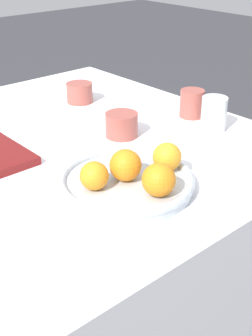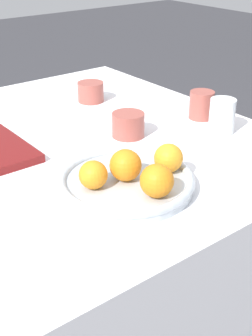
{
  "view_description": "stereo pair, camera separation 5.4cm",
  "coord_description": "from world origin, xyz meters",
  "px_view_note": "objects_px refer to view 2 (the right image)",
  "views": [
    {
      "loc": [
        -0.52,
        -0.95,
        1.26
      ],
      "look_at": [
        0.06,
        -0.29,
        0.81
      ],
      "focal_mm": 50.0,
      "sensor_mm": 36.0,
      "label": 1
    },
    {
      "loc": [
        -0.48,
        -0.98,
        1.26
      ],
      "look_at": [
        0.06,
        -0.29,
        0.81
      ],
      "focal_mm": 50.0,
      "sensor_mm": 36.0,
      "label": 2
    }
  ],
  "objects_px": {
    "orange_2": "(168,158)",
    "cup_2": "(128,125)",
    "fruit_platter": "(126,182)",
    "water_glass": "(222,116)",
    "cup_0": "(91,92)",
    "orange_1": "(157,181)",
    "napkin": "(44,95)",
    "cup_1": "(201,105)",
    "orange_3": "(126,165)",
    "orange_0": "(93,175)"
  },
  "relations": [
    {
      "from": "orange_3",
      "to": "napkin",
      "type": "xyz_separation_m",
      "value": [
        0.16,
        0.66,
        -0.05
      ]
    },
    {
      "from": "cup_1",
      "to": "cup_2",
      "type": "xyz_separation_m",
      "value": [
        -0.25,
        0.03,
        -0.01
      ]
    },
    {
      "from": "cup_0",
      "to": "orange_2",
      "type": "bearing_deg",
      "value": -106.54
    },
    {
      "from": "orange_3",
      "to": "cup_2",
      "type": "distance_m",
      "value": 0.29
    },
    {
      "from": "cup_0",
      "to": "water_glass",
      "type": "bearing_deg",
      "value": -72.48
    },
    {
      "from": "orange_1",
      "to": "cup_1",
      "type": "bearing_deg",
      "value": 33.95
    },
    {
      "from": "water_glass",
      "to": "napkin",
      "type": "relative_size",
      "value": 0.74
    },
    {
      "from": "fruit_platter",
      "to": "water_glass",
      "type": "distance_m",
      "value": 0.41
    },
    {
      "from": "orange_3",
      "to": "cup_0",
      "type": "xyz_separation_m",
      "value": [
        0.26,
        0.52,
        -0.03
      ]
    },
    {
      "from": "orange_1",
      "to": "cup_1",
      "type": "height_order",
      "value": "orange_1"
    },
    {
      "from": "orange_2",
      "to": "napkin",
      "type": "distance_m",
      "value": 0.69
    },
    {
      "from": "orange_0",
      "to": "orange_3",
      "type": "height_order",
      "value": "orange_3"
    },
    {
      "from": "orange_2",
      "to": "napkin",
      "type": "relative_size",
      "value": 0.5
    },
    {
      "from": "water_glass",
      "to": "cup_0",
      "type": "relative_size",
      "value": 1.14
    },
    {
      "from": "orange_0",
      "to": "orange_3",
      "type": "xyz_separation_m",
      "value": [
        0.07,
        -0.01,
        0.0
      ]
    },
    {
      "from": "cup_2",
      "to": "orange_0",
      "type": "bearing_deg",
      "value": -140.74
    },
    {
      "from": "orange_3",
      "to": "napkin",
      "type": "distance_m",
      "value": 0.68
    },
    {
      "from": "napkin",
      "to": "fruit_platter",
      "type": "bearing_deg",
      "value": -103.91
    },
    {
      "from": "fruit_platter",
      "to": "orange_2",
      "type": "bearing_deg",
      "value": -14.92
    },
    {
      "from": "cup_0",
      "to": "napkin",
      "type": "relative_size",
      "value": 0.65
    },
    {
      "from": "orange_1",
      "to": "cup_2",
      "type": "relative_size",
      "value": 0.79
    },
    {
      "from": "cup_0",
      "to": "cup_1",
      "type": "distance_m",
      "value": 0.37
    },
    {
      "from": "water_glass",
      "to": "napkin",
      "type": "height_order",
      "value": "water_glass"
    },
    {
      "from": "fruit_platter",
      "to": "cup_2",
      "type": "distance_m",
      "value": 0.29
    },
    {
      "from": "water_glass",
      "to": "cup_1",
      "type": "relative_size",
      "value": 1.18
    },
    {
      "from": "orange_1",
      "to": "fruit_platter",
      "type": "bearing_deg",
      "value": 94.36
    },
    {
      "from": "cup_1",
      "to": "orange_3",
      "type": "bearing_deg",
      "value": -155.81
    },
    {
      "from": "cup_1",
      "to": "cup_2",
      "type": "height_order",
      "value": "cup_1"
    },
    {
      "from": "cup_1",
      "to": "napkin",
      "type": "height_order",
      "value": "cup_1"
    },
    {
      "from": "water_glass",
      "to": "napkin",
      "type": "bearing_deg",
      "value": 112.08
    },
    {
      "from": "fruit_platter",
      "to": "orange_2",
      "type": "height_order",
      "value": "orange_2"
    },
    {
      "from": "cup_0",
      "to": "cup_2",
      "type": "relative_size",
      "value": 0.95
    },
    {
      "from": "orange_3",
      "to": "cup_2",
      "type": "relative_size",
      "value": 0.79
    },
    {
      "from": "orange_2",
      "to": "cup_2",
      "type": "bearing_deg",
      "value": 71.59
    },
    {
      "from": "orange_0",
      "to": "cup_0",
      "type": "bearing_deg",
      "value": 56.52
    },
    {
      "from": "water_glass",
      "to": "cup_1",
      "type": "distance_m",
      "value": 0.12
    },
    {
      "from": "orange_0",
      "to": "orange_1",
      "type": "relative_size",
      "value": 0.87
    },
    {
      "from": "fruit_platter",
      "to": "water_glass",
      "type": "bearing_deg",
      "value": 12.11
    },
    {
      "from": "water_glass",
      "to": "cup_2",
      "type": "xyz_separation_m",
      "value": [
        -0.22,
        0.14,
        -0.02
      ]
    },
    {
      "from": "orange_3",
      "to": "cup_0",
      "type": "relative_size",
      "value": 0.83
    },
    {
      "from": "cup_1",
      "to": "water_glass",
      "type": "bearing_deg",
      "value": -108.02
    },
    {
      "from": "fruit_platter",
      "to": "water_glass",
      "type": "height_order",
      "value": "water_glass"
    },
    {
      "from": "orange_1",
      "to": "napkin",
      "type": "bearing_deg",
      "value": 78.22
    },
    {
      "from": "fruit_platter",
      "to": "orange_1",
      "type": "distance_m",
      "value": 0.1
    },
    {
      "from": "fruit_platter",
      "to": "orange_3",
      "type": "bearing_deg",
      "value": 117.35
    },
    {
      "from": "orange_1",
      "to": "cup_2",
      "type": "bearing_deg",
      "value": 61.02
    },
    {
      "from": "cup_2",
      "to": "cup_0",
      "type": "bearing_deg",
      "value": 75.05
    },
    {
      "from": "orange_1",
      "to": "orange_2",
      "type": "relative_size",
      "value": 1.07
    },
    {
      "from": "orange_1",
      "to": "orange_2",
      "type": "distance_m",
      "value": 0.11
    },
    {
      "from": "orange_3",
      "to": "water_glass",
      "type": "relative_size",
      "value": 0.72
    }
  ]
}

